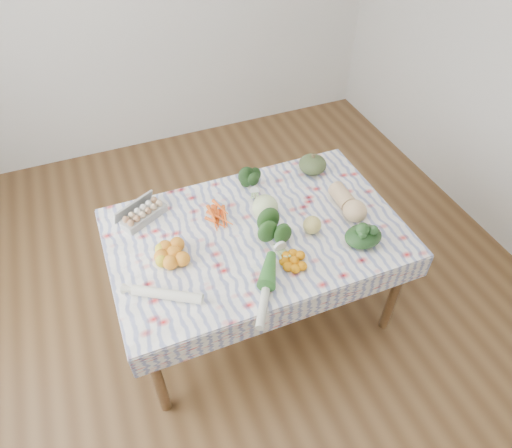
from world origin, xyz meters
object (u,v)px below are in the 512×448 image
object	(u,v)px
egg_carton	(144,215)
cabbage	(265,207)
grapefruit	(312,225)
dining_table	(256,241)
kabocha_squash	(313,164)
butternut_squash	(348,201)

from	to	relation	value
egg_carton	cabbage	distance (m)	0.71
egg_carton	grapefruit	distance (m)	0.98
egg_carton	dining_table	bearing A→B (deg)	-58.97
dining_table	kabocha_squash	distance (m)	0.67
dining_table	cabbage	world-z (taller)	cabbage
dining_table	kabocha_squash	world-z (taller)	kabocha_squash
egg_carton	cabbage	bearing A→B (deg)	-48.71
grapefruit	egg_carton	bearing A→B (deg)	152.21
egg_carton	cabbage	world-z (taller)	cabbage
dining_table	butternut_squash	world-z (taller)	butternut_squash
grapefruit	cabbage	bearing A→B (deg)	133.45
cabbage	dining_table	bearing A→B (deg)	-135.98
dining_table	egg_carton	world-z (taller)	egg_carton
dining_table	grapefruit	size ratio (longest dim) A/B	15.35
grapefruit	dining_table	bearing A→B (deg)	157.86
cabbage	butternut_squash	xyz separation A→B (m)	(0.48, -0.13, -0.01)
kabocha_squash	cabbage	world-z (taller)	cabbage
kabocha_squash	dining_table	bearing A→B (deg)	-145.73
kabocha_squash	cabbage	bearing A→B (deg)	-148.12
dining_table	cabbage	size ratio (longest dim) A/B	10.57
cabbage	grapefruit	world-z (taller)	cabbage
cabbage	butternut_squash	world-z (taller)	cabbage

